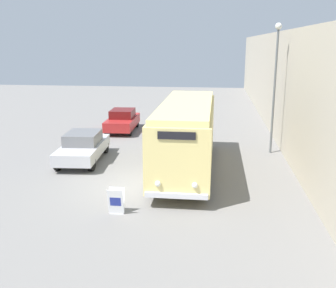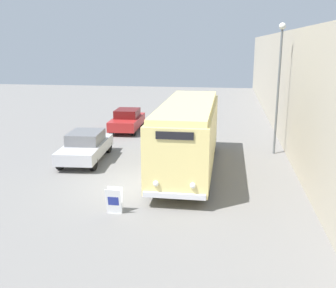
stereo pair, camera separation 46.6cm
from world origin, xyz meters
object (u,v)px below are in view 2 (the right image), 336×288
object	(u,v)px
vintage_bus	(188,133)
sign_board	(114,201)
streetlamp	(279,72)
parked_car_mid	(127,120)
parked_car_near	(86,146)

from	to	relation	value
vintage_bus	sign_board	xyz separation A→B (m)	(-2.13, -5.36, -1.40)
streetlamp	parked_car_mid	size ratio (longest dim) A/B	1.64
streetlamp	parked_car_mid	world-z (taller)	streetlamp
vintage_bus	parked_car_near	distance (m)	5.68
sign_board	parked_car_mid	xyz separation A→B (m)	(-3.03, 13.69, 0.29)
vintage_bus	parked_car_near	xyz separation A→B (m)	(-5.50, 0.92, -1.08)
streetlamp	vintage_bus	bearing A→B (deg)	-140.03
parked_car_near	sign_board	bearing A→B (deg)	-65.90
vintage_bus	streetlamp	xyz separation A→B (m)	(4.51, 3.78, 2.66)
sign_board	parked_car_mid	size ratio (longest dim) A/B	0.22
vintage_bus	sign_board	world-z (taller)	vintage_bus
sign_board	parked_car_near	size ratio (longest dim) A/B	0.20
streetlamp	parked_car_near	world-z (taller)	streetlamp
vintage_bus	parked_car_mid	distance (m)	9.86
streetlamp	parked_car_mid	xyz separation A→B (m)	(-9.66, 4.55, -3.77)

